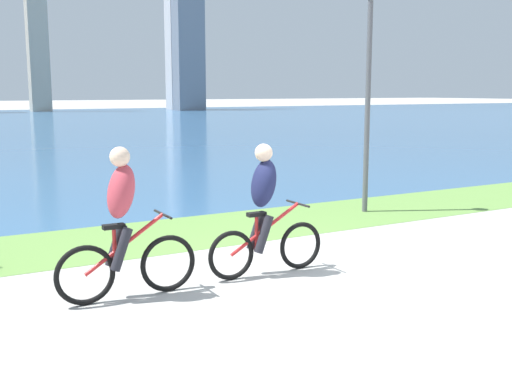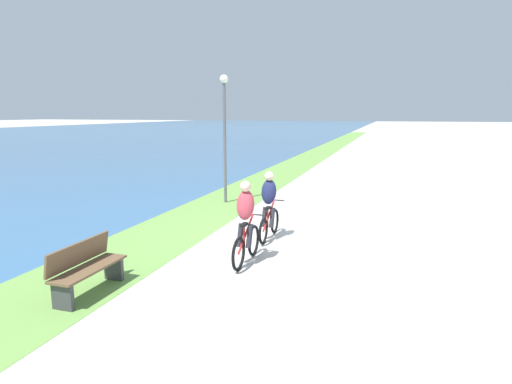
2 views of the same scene
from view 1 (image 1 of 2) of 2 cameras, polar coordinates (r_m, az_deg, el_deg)
The scene contains 5 objects.
ground_plane at distance 7.76m, azimuth 5.32°, elevation -7.96°, with size 300.00×300.00×0.00m, color #B2AFA8.
grass_strip_bayside at distance 10.38m, azimuth -4.48°, elevation -3.48°, with size 120.00×2.32×0.01m, color #6B9947.
cyclist_lead at distance 7.70m, azimuth 0.79°, elevation -1.67°, with size 1.63×0.52×1.66m.
cyclist_trailing at distance 6.96m, azimuth -12.13°, elevation -2.98°, with size 1.62×0.52×1.71m.
lamppost_tall at distance 11.88m, azimuth 10.36°, elevation 11.36°, with size 0.28×0.28×4.26m.
Camera 1 is at (-4.23, -6.09, 2.30)m, focal length 43.36 mm.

